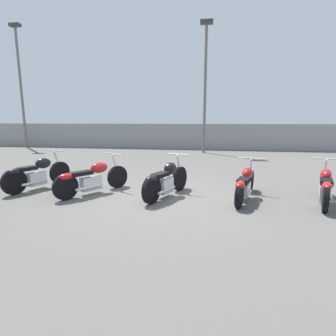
{
  "coord_description": "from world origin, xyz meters",
  "views": [
    {
      "loc": [
        1.07,
        -6.34,
        1.91
      ],
      "look_at": [
        0.0,
        0.42,
        0.65
      ],
      "focal_mm": 28.0,
      "sensor_mm": 36.0,
      "label": 1
    }
  ],
  "objects_px": {
    "motorcycle_slot_4": "(325,186)",
    "motorcycle_slot_1": "(92,178)",
    "light_pole_right": "(20,77)",
    "motorcycle_slot_2": "(166,180)",
    "light_pole_left": "(205,77)",
    "motorcycle_slot_3": "(245,184)",
    "motorcycle_slot_0": "(37,174)"
  },
  "relations": [
    {
      "from": "motorcycle_slot_4",
      "to": "motorcycle_slot_1",
      "type": "bearing_deg",
      "value": -159.8
    },
    {
      "from": "light_pole_right",
      "to": "motorcycle_slot_2",
      "type": "xyz_separation_m",
      "value": [
        11.7,
        -10.38,
        -4.3
      ]
    },
    {
      "from": "light_pole_left",
      "to": "motorcycle_slot_3",
      "type": "distance_m",
      "value": 10.08
    },
    {
      "from": "light_pole_right",
      "to": "motorcycle_slot_4",
      "type": "bearing_deg",
      "value": -33.91
    },
    {
      "from": "motorcycle_slot_2",
      "to": "motorcycle_slot_1",
      "type": "bearing_deg",
      "value": -157.29
    },
    {
      "from": "motorcycle_slot_1",
      "to": "motorcycle_slot_2",
      "type": "distance_m",
      "value": 1.96
    },
    {
      "from": "light_pole_left",
      "to": "light_pole_right",
      "type": "bearing_deg",
      "value": 175.0
    },
    {
      "from": "motorcycle_slot_0",
      "to": "motorcycle_slot_3",
      "type": "relative_size",
      "value": 0.99
    },
    {
      "from": "motorcycle_slot_4",
      "to": "light_pole_left",
      "type": "bearing_deg",
      "value": 127.41
    },
    {
      "from": "light_pole_right",
      "to": "motorcycle_slot_2",
      "type": "bearing_deg",
      "value": -41.58
    },
    {
      "from": "light_pole_left",
      "to": "motorcycle_slot_4",
      "type": "relative_size",
      "value": 3.81
    },
    {
      "from": "light_pole_right",
      "to": "motorcycle_slot_3",
      "type": "xyz_separation_m",
      "value": [
        13.62,
        -10.29,
        -4.35
      ]
    },
    {
      "from": "motorcycle_slot_0",
      "to": "motorcycle_slot_3",
      "type": "height_order",
      "value": "motorcycle_slot_0"
    },
    {
      "from": "motorcycle_slot_2",
      "to": "motorcycle_slot_4",
      "type": "height_order",
      "value": "motorcycle_slot_2"
    },
    {
      "from": "light_pole_left",
      "to": "motorcycle_slot_2",
      "type": "bearing_deg",
      "value": -94.4
    },
    {
      "from": "light_pole_right",
      "to": "motorcycle_slot_1",
      "type": "bearing_deg",
      "value": -46.9
    },
    {
      "from": "motorcycle_slot_2",
      "to": "motorcycle_slot_4",
      "type": "bearing_deg",
      "value": 22.29
    },
    {
      "from": "light_pole_left",
      "to": "motorcycle_slot_4",
      "type": "bearing_deg",
      "value": -72.16
    },
    {
      "from": "motorcycle_slot_0",
      "to": "motorcycle_slot_4",
      "type": "height_order",
      "value": "motorcycle_slot_0"
    },
    {
      "from": "motorcycle_slot_0",
      "to": "motorcycle_slot_3",
      "type": "xyz_separation_m",
      "value": [
        5.61,
        -0.12,
        -0.05
      ]
    },
    {
      "from": "light_pole_right",
      "to": "motorcycle_slot_3",
      "type": "distance_m",
      "value": 17.62
    },
    {
      "from": "light_pole_left",
      "to": "motorcycle_slot_3",
      "type": "height_order",
      "value": "light_pole_left"
    },
    {
      "from": "light_pole_left",
      "to": "motorcycle_slot_0",
      "type": "height_order",
      "value": "light_pole_left"
    },
    {
      "from": "light_pole_left",
      "to": "motorcycle_slot_1",
      "type": "bearing_deg",
      "value": -105.99
    },
    {
      "from": "motorcycle_slot_3",
      "to": "motorcycle_slot_4",
      "type": "distance_m",
      "value": 1.77
    },
    {
      "from": "light_pole_right",
      "to": "motorcycle_slot_2",
      "type": "relative_size",
      "value": 4.22
    },
    {
      "from": "light_pole_left",
      "to": "motorcycle_slot_0",
      "type": "relative_size",
      "value": 3.66
    },
    {
      "from": "motorcycle_slot_3",
      "to": "motorcycle_slot_2",
      "type": "bearing_deg",
      "value": -160.43
    },
    {
      "from": "motorcycle_slot_0",
      "to": "motorcycle_slot_4",
      "type": "xyz_separation_m",
      "value": [
        7.37,
        -0.18,
        -0.02
      ]
    },
    {
      "from": "motorcycle_slot_3",
      "to": "motorcycle_slot_4",
      "type": "xyz_separation_m",
      "value": [
        1.77,
        -0.05,
        0.03
      ]
    },
    {
      "from": "light_pole_right",
      "to": "motorcycle_slot_1",
      "type": "xyz_separation_m",
      "value": [
        9.74,
        -10.41,
        -4.32
      ]
    },
    {
      "from": "light_pole_right",
      "to": "motorcycle_slot_3",
      "type": "bearing_deg",
      "value": -37.08
    }
  ]
}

